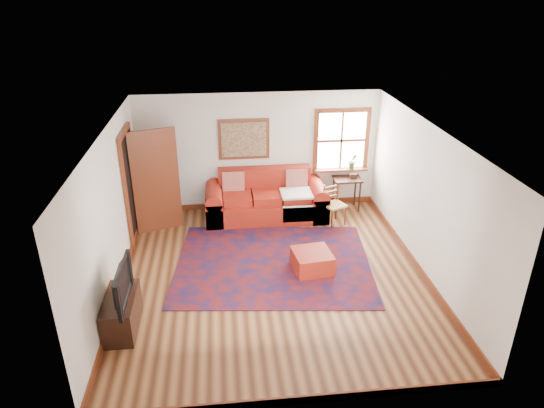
{
  "coord_description": "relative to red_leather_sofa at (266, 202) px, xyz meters",
  "views": [
    {
      "loc": [
        -0.77,
        -6.85,
        4.53
      ],
      "look_at": [
        0.05,
        0.6,
        1.05
      ],
      "focal_mm": 32.0,
      "sensor_mm": 36.0,
      "label": 1
    }
  ],
  "objects": [
    {
      "name": "persian_rug",
      "position": [
        -0.07,
        -1.9,
        -0.31
      ],
      "size": [
        3.61,
        3.02,
        0.02
      ],
      "primitive_type": "cube",
      "rotation": [
        0.0,
        0.0,
        -0.1
      ],
      "color": "#62110E",
      "rests_on": "ground"
    },
    {
      "name": "red_leather_sofa",
      "position": [
        0.0,
        0.0,
        0.0
      ],
      "size": [
        2.48,
        1.02,
        0.97
      ],
      "color": "#9E2114",
      "rests_on": "ground"
    },
    {
      "name": "ground",
      "position": [
        -0.11,
        -2.27,
        -0.32
      ],
      "size": [
        5.5,
        5.5,
        0.0
      ],
      "primitive_type": "plane",
      "color": "#482513",
      "rests_on": "ground"
    },
    {
      "name": "candle_hurricane",
      "position": [
        -2.33,
        -2.95,
        0.28
      ],
      "size": [
        0.12,
        0.12,
        0.18
      ],
      "color": "silver",
      "rests_on": "media_cabinet"
    },
    {
      "name": "red_ottoman",
      "position": [
        0.57,
        -2.19,
        -0.14
      ],
      "size": [
        0.69,
        0.69,
        0.35
      ],
      "primitive_type": "cube",
      "rotation": [
        0.0,
        0.0,
        0.12
      ],
      "color": "#9E2114",
      "rests_on": "ground"
    },
    {
      "name": "doorway",
      "position": [
        -2.31,
        -0.49,
        0.75
      ],
      "size": [
        0.89,
        1.08,
        2.14
      ],
      "color": "black",
      "rests_on": "ground"
    },
    {
      "name": "media_cabinet",
      "position": [
        -2.38,
        -3.38,
        -0.06
      ],
      "size": [
        0.42,
        0.94,
        0.51
      ],
      "primitive_type": "cube",
      "color": "black",
      "rests_on": "ground"
    },
    {
      "name": "side_table",
      "position": [
        1.75,
        0.18,
        0.26
      ],
      "size": [
        0.59,
        0.44,
        0.7
      ],
      "color": "black",
      "rests_on": "ground"
    },
    {
      "name": "window",
      "position": [
        1.67,
        0.43,
        0.99
      ],
      "size": [
        1.18,
        0.2,
        1.38
      ],
      "color": "white",
      "rests_on": "ground"
    },
    {
      "name": "framed_artwork",
      "position": [
        -0.41,
        0.44,
        1.23
      ],
      "size": [
        1.05,
        0.07,
        0.85
      ],
      "color": "maroon",
      "rests_on": "ground"
    },
    {
      "name": "television",
      "position": [
        -2.36,
        -3.47,
        0.47
      ],
      "size": [
        0.13,
        0.95,
        0.55
      ],
      "primitive_type": "imported",
      "rotation": [
        0.0,
        0.0,
        1.57
      ],
      "color": "black",
      "rests_on": "media_cabinet"
    },
    {
      "name": "ladder_back_chair",
      "position": [
        1.31,
        -0.47,
        0.12
      ],
      "size": [
        0.5,
        0.49,
        0.83
      ],
      "color": "tan",
      "rests_on": "ground"
    },
    {
      "name": "room_envelope",
      "position": [
        -0.11,
        -2.26,
        1.33
      ],
      "size": [
        5.04,
        5.54,
        2.52
      ],
      "color": "silver",
      "rests_on": "ground"
    }
  ]
}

